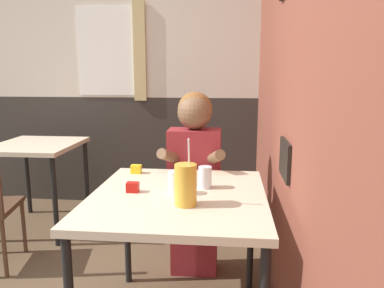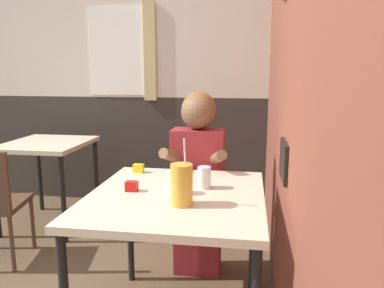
{
  "view_description": "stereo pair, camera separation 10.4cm",
  "coord_description": "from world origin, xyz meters",
  "views": [
    {
      "loc": [
        1.11,
        -1.31,
        1.35
      ],
      "look_at": [
        0.91,
        0.64,
        0.97
      ],
      "focal_mm": 35.0,
      "sensor_mm": 36.0,
      "label": 1
    },
    {
      "loc": [
        1.21,
        -1.29,
        1.35
      ],
      "look_at": [
        0.91,
        0.64,
        0.97
      ],
      "focal_mm": 35.0,
      "sensor_mm": 36.0,
      "label": 2
    }
  ],
  "objects": [
    {
      "name": "main_table",
      "position": [
        0.86,
        0.45,
        0.69
      ],
      "size": [
        0.86,
        0.95,
        0.75
      ],
      "color": "beige",
      "rests_on": "ground_plane"
    },
    {
      "name": "glass_center",
      "position": [
        0.85,
        0.45,
        0.81
      ],
      "size": [
        0.07,
        0.07,
        0.11
      ],
      "color": "silver",
      "rests_on": "main_table"
    },
    {
      "name": "condiment_ketchup",
      "position": [
        0.63,
        0.46,
        0.78
      ],
      "size": [
        0.06,
        0.04,
        0.05
      ],
      "color": "#B7140F",
      "rests_on": "main_table"
    },
    {
      "name": "back_wall",
      "position": [
        -0.01,
        2.41,
        1.36
      ],
      "size": [
        5.77,
        0.09,
        2.7
      ],
      "color": "beige",
      "rests_on": "ground_plane"
    },
    {
      "name": "background_table",
      "position": [
        -0.52,
        1.66,
        0.66
      ],
      "size": [
        0.67,
        0.73,
        0.75
      ],
      "color": "beige",
      "rests_on": "ground_plane"
    },
    {
      "name": "glass_near_pitcher",
      "position": [
        0.99,
        0.56,
        0.81
      ],
      "size": [
        0.07,
        0.07,
        0.11
      ],
      "color": "silver",
      "rests_on": "main_table"
    },
    {
      "name": "cocktail_pitcher",
      "position": [
        0.92,
        0.3,
        0.85
      ],
      "size": [
        0.1,
        0.1,
        0.31
      ],
      "color": "gold",
      "rests_on": "main_table"
    },
    {
      "name": "condiment_mustard",
      "position": [
        0.56,
        0.81,
        0.78
      ],
      "size": [
        0.06,
        0.04,
        0.05
      ],
      "color": "yellow",
      "rests_on": "main_table"
    },
    {
      "name": "person_seated",
      "position": [
        0.89,
        1.07,
        0.67
      ],
      "size": [
        0.42,
        0.42,
        1.23
      ],
      "color": "maroon",
      "rests_on": "ground_plane"
    },
    {
      "name": "brick_wall_right",
      "position": [
        1.42,
        1.19,
        1.35
      ],
      "size": [
        0.08,
        4.38,
        2.7
      ],
      "color": "brown",
      "rests_on": "ground_plane"
    }
  ]
}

